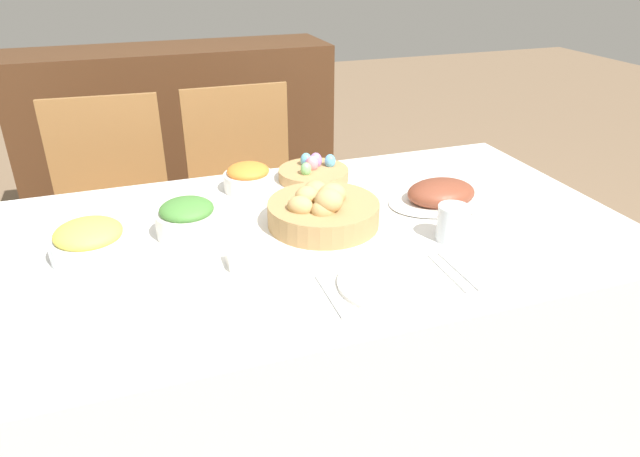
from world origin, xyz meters
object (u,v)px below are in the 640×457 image
bread_basket (323,210)px  egg_basket (313,172)px  carrot_bowl (248,178)px  pineapple_bowl (90,241)px  dinner_plate (391,283)px  butter_dish (248,257)px  chair_far_left (115,220)px  spoon (459,271)px  knife (448,273)px  sideboard (181,144)px  fork (330,296)px  chair_far_center (247,202)px  ham_platter (441,195)px  drinking_cup (452,223)px  green_salad_bowl (188,218)px

bread_basket → egg_basket: 0.33m
carrot_bowl → pineapple_bowl: (-0.45, -0.28, 0.00)m
dinner_plate → butter_dish: bearing=144.6°
chair_far_left → dinner_plate: (0.60, -1.12, 0.26)m
bread_basket → spoon: 0.40m
spoon → egg_basket: bearing=101.4°
dinner_plate → butter_dish: 0.34m
pineapple_bowl → knife: 0.86m
carrot_bowl → pineapple_bowl: bearing=-148.0°
egg_basket → knife: egg_basket is taller
sideboard → butter_dish: sideboard is taller
bread_basket → dinner_plate: bearing=-82.7°
pineapple_bowl → fork: bearing=-36.2°
chair_far_center → butter_dish: bearing=-101.2°
chair_far_left → spoon: size_ratio=5.31×
spoon → butter_dish: butter_dish is taller
ham_platter → butter_dish: (-0.61, -0.16, -0.01)m
spoon → knife: bearing=179.7°
drinking_cup → butter_dish: (-0.52, 0.05, -0.03)m
ham_platter → knife: ham_platter is taller
knife → sideboard: bearing=101.6°
pineapple_bowl → dinner_plate: pineapple_bowl is taller
dinner_plate → spoon: size_ratio=1.36×
dinner_plate → fork: size_ratio=1.36×
egg_basket → pineapple_bowl: pineapple_bowl is taller
chair_far_left → egg_basket: size_ratio=4.18×
butter_dish → fork: bearing=-56.0°
carrot_bowl → green_salad_bowl: size_ratio=0.92×
ham_platter → butter_dish: size_ratio=3.14×
butter_dish → dinner_plate: bearing=-35.4°
dinner_plate → green_salad_bowl: bearing=134.7°
bread_basket → butter_dish: bearing=-149.8°
egg_basket → knife: 0.67m
carrot_bowl → knife: 0.72m
chair_far_left → pineapple_bowl: (-0.03, -0.76, 0.30)m
chair_far_left → drinking_cup: (0.84, -0.97, 0.30)m
bread_basket → ham_platter: (0.37, 0.02, -0.02)m
bread_basket → drinking_cup: size_ratio=3.18×
fork → drinking_cup: (0.39, 0.15, 0.04)m
bread_basket → fork: bearing=-106.9°
green_salad_bowl → pineapple_bowl: (-0.24, -0.04, -0.00)m
bread_basket → drinking_cup: bread_basket is taller
chair_far_center → egg_basket: chair_far_center is taller
spoon → green_salad_bowl: bearing=144.8°
chair_far_left → drinking_cup: bearing=-45.0°
chair_far_left → bread_basket: bearing=-50.4°
bread_basket → egg_basket: (0.08, 0.32, -0.02)m
chair_far_center → sideboard: size_ratio=0.61×
fork → knife: bearing=0.3°
carrot_bowl → spoon: size_ratio=0.85×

